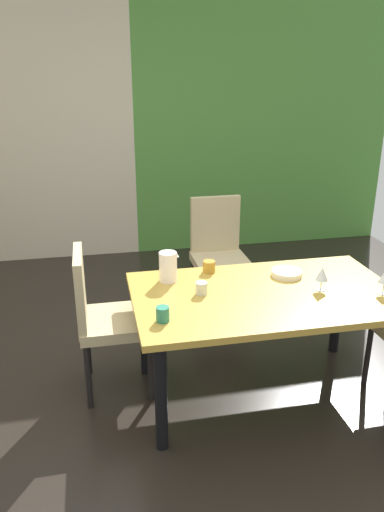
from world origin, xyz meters
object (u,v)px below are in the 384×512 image
at_px(cup_corner, 209,267).
at_px(cup_front, 201,288).
at_px(chair_left_far, 102,313).
at_px(serving_bowl_center, 287,273).
at_px(cup_near_window, 163,314).
at_px(pitcher_near_shelf, 168,267).
at_px(dining_table, 265,305).
at_px(wine_glass_south, 322,274).
at_px(chair_head_far, 218,250).

bearing_deg(cup_corner, cup_front, -110.91).
height_order(chair_left_far, serving_bowl_center, chair_left_far).
bearing_deg(cup_front, cup_near_window, -133.71).
bearing_deg(serving_bowl_center, pitcher_near_shelf, 174.54).
relative_size(dining_table, wine_glass_south, 10.60).
distance_m(chair_left_far, cup_near_window, 0.62).
bearing_deg(dining_table, pitcher_near_shelf, 152.19).
bearing_deg(wine_glass_south, chair_left_far, 167.46).
distance_m(cup_near_window, pitcher_near_shelf, 0.54).
bearing_deg(cup_front, pitcher_near_shelf, 124.32).
bearing_deg(cup_front, serving_bowl_center, 15.11).
bearing_deg(serving_bowl_center, chair_left_far, 178.23).
bearing_deg(wine_glass_south, serving_bowl_center, 114.72).
xyz_separation_m(wine_glass_south, cup_front, (-0.72, 0.09, -0.07)).
relative_size(dining_table, cup_corner, 19.54).
distance_m(chair_left_far, wine_glass_south, 1.37).
bearing_deg(wine_glass_south, cup_near_window, -168.76).
height_order(wine_glass_south, cup_corner, wine_glass_south).
height_order(dining_table, chair_head_far, chair_head_far).
bearing_deg(wine_glass_south, pitcher_near_shelf, 159.66).
bearing_deg(pitcher_near_shelf, cup_near_window, -102.34).
xyz_separation_m(dining_table, cup_corner, (-0.26, 0.38, 0.12)).
relative_size(chair_head_far, cup_front, 12.88).
bearing_deg(chair_head_far, cup_near_window, 64.67).
height_order(cup_near_window, cup_corner, cup_near_window).
distance_m(chair_head_far, cup_front, 1.23).
height_order(chair_left_far, cup_front, chair_left_far).
xyz_separation_m(chair_left_far, cup_near_window, (0.31, -0.49, 0.21)).
xyz_separation_m(dining_table, pitcher_near_shelf, (-0.55, 0.29, 0.18)).
bearing_deg(pitcher_near_shelf, wine_glass_south, -20.34).
xyz_separation_m(chair_head_far, wine_glass_south, (0.32, -1.24, 0.26)).
height_order(serving_bowl_center, pitcher_near_shelf, pitcher_near_shelf).
bearing_deg(cup_corner, serving_bowl_center, -18.85).
relative_size(dining_table, serving_bowl_center, 8.03).
xyz_separation_m(serving_bowl_center, cup_near_window, (-0.88, -0.45, 0.02)).
height_order(chair_left_far, wine_glass_south, chair_left_far).
bearing_deg(cup_corner, wine_glass_south, -35.01).
height_order(chair_left_far, cup_near_window, chair_left_far).
distance_m(dining_table, cup_corner, 0.48).
bearing_deg(cup_corner, chair_left_far, -169.88).
bearing_deg(chair_left_far, wine_glass_south, 77.46).
height_order(serving_bowl_center, cup_corner, cup_corner).
height_order(dining_table, cup_corner, cup_corner).
relative_size(wine_glass_south, cup_corner, 1.84).
bearing_deg(dining_table, chair_head_far, 89.12).
height_order(chair_left_far, pitcher_near_shelf, chair_left_far).
height_order(chair_head_far, cup_front, chair_head_far).
xyz_separation_m(wine_glass_south, cup_near_window, (-1.00, -0.20, -0.06)).
relative_size(cup_near_window, pitcher_near_shelf, 0.43).
xyz_separation_m(cup_near_window, pitcher_near_shelf, (0.12, 0.53, 0.06)).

